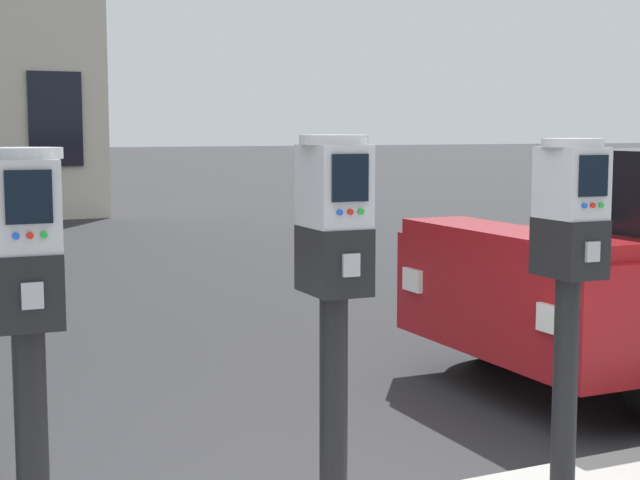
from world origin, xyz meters
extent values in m
cube|color=black|center=(-1.29, -0.27, 1.12)|extent=(0.18, 0.25, 0.20)
cube|color=#A5A8AD|center=(-1.30, -0.40, 1.12)|extent=(0.06, 0.01, 0.07)
cube|color=#B7BABF|center=(-1.29, -0.27, 1.35)|extent=(0.18, 0.23, 0.25)
cube|color=black|center=(-1.30, -0.39, 1.38)|extent=(0.12, 0.01, 0.14)
cylinder|color=blue|center=(-1.33, -0.39, 1.28)|extent=(0.02, 0.01, 0.02)
cylinder|color=red|center=(-1.30, -0.39, 1.28)|extent=(0.02, 0.01, 0.02)
cylinder|color=green|center=(-1.26, -0.39, 1.28)|extent=(0.02, 0.01, 0.02)
cylinder|color=#B7BABF|center=(-1.29, -0.27, 1.49)|extent=(0.22, 0.22, 0.03)
cylinder|color=black|center=(-0.36, -0.27, 0.59)|extent=(0.09, 0.09, 0.90)
cube|color=black|center=(-0.36, -0.27, 1.14)|extent=(0.18, 0.25, 0.21)
cube|color=#A5A8AD|center=(-0.36, -0.40, 1.14)|extent=(0.06, 0.01, 0.07)
cube|color=#B7BABF|center=(-0.36, -0.27, 1.38)|extent=(0.18, 0.23, 0.26)
cube|color=black|center=(-0.36, -0.39, 1.41)|extent=(0.12, 0.01, 0.14)
cylinder|color=blue|center=(-0.40, -0.39, 1.31)|extent=(0.02, 0.01, 0.02)
cylinder|color=red|center=(-0.36, -0.39, 1.31)|extent=(0.02, 0.01, 0.02)
cylinder|color=green|center=(-0.33, -0.39, 1.31)|extent=(0.02, 0.01, 0.02)
cylinder|color=#B7BABF|center=(-0.36, -0.27, 1.52)|extent=(0.22, 0.22, 0.03)
cylinder|color=black|center=(0.57, -0.27, 0.59)|extent=(0.09, 0.09, 0.89)
cube|color=black|center=(0.57, -0.27, 1.13)|extent=(0.18, 0.25, 0.21)
cube|color=#A5A8AD|center=(0.57, -0.40, 1.13)|extent=(0.06, 0.01, 0.07)
cube|color=#B7BABF|center=(0.57, -0.27, 1.36)|extent=(0.18, 0.23, 0.25)
cube|color=black|center=(0.57, -0.39, 1.39)|extent=(0.12, 0.01, 0.14)
cylinder|color=blue|center=(0.53, -0.39, 1.29)|extent=(0.02, 0.01, 0.02)
cylinder|color=red|center=(0.57, -0.39, 1.29)|extent=(0.02, 0.01, 0.02)
cylinder|color=green|center=(0.60, -0.39, 1.29)|extent=(0.02, 0.01, 0.02)
cylinder|color=#B7BABF|center=(0.57, -0.27, 1.51)|extent=(0.22, 0.22, 0.03)
cube|color=maroon|center=(1.60, 1.45, 0.94)|extent=(0.47, 1.69, 0.10)
cube|color=white|center=(1.36, 0.77, 0.62)|extent=(0.04, 0.20, 0.14)
cube|color=white|center=(1.38, 2.13, 0.62)|extent=(0.04, 0.20, 0.14)
cylinder|color=black|center=(2.12, 2.26, 0.32)|extent=(0.64, 0.23, 0.64)
cube|color=black|center=(1.36, 13.82, 1.72)|extent=(0.90, 0.06, 1.60)
camera|label=1|loc=(-1.69, -2.94, 1.55)|focal=54.07mm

